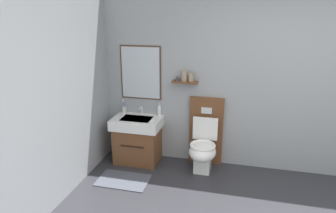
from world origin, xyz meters
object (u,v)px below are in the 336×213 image
Objects in this scene: toilet at (204,143)px; soap_dispenser at (159,110)px; vanity_sink_left at (138,138)px; toothbrush_cup at (124,109)px.

toilet is 0.82m from soap_dispenser.
soap_dispenser is at bearing 166.35° from toilet.
soap_dispenser is at bearing 34.13° from vanity_sink_left.
vanity_sink_left is 3.77× the size of soap_dispenser.
toothbrush_cup is at bearing -178.94° from soap_dispenser.
soap_dispenser is (0.28, 0.19, 0.40)m from vanity_sink_left.
soap_dispenser is at bearing 1.06° from toothbrush_cup.
toilet is at bearing -13.65° from soap_dispenser.
toilet is at bearing -7.30° from toothbrush_cup.
soap_dispenser reaches higher than vanity_sink_left.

